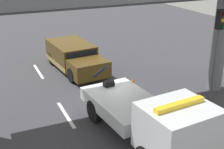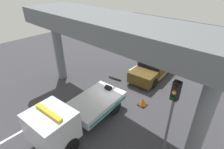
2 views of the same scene
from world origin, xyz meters
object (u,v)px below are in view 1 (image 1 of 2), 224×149
Objects in this scene: traffic_cone_orange at (133,85)px; traffic_light_near at (218,36)px; tow_truck_white at (152,118)px; towed_van_green at (75,57)px.

traffic_light_near is at bearing 49.11° from traffic_cone_orange.
towed_van_green is (-9.13, -0.08, -0.42)m from tow_truck_white.
traffic_cone_orange is (-2.63, -3.04, -2.94)m from traffic_light_near.
traffic_light_near is (-2.13, 4.76, 2.08)m from tow_truck_white.
towed_van_green is 8.87m from traffic_light_near.
traffic_light_near is (7.00, 4.84, 2.50)m from towed_van_green.
tow_truck_white is at bearing -19.95° from traffic_cone_orange.
tow_truck_white is 5.62m from traffic_light_near.
tow_truck_white is 9.14m from towed_van_green.
tow_truck_white reaches higher than towed_van_green.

